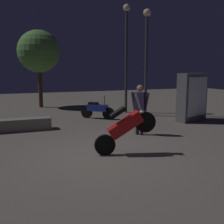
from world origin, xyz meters
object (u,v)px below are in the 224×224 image
object	(u,v)px
motorcycle_blue_parked_left	(97,109)
kiosk_billboard	(192,97)
motorcycle_red_foreground	(125,127)
streetlamp_far	(126,46)
streetlamp_near	(146,49)
person_rider_beside	(140,105)

from	to	relation	value
motorcycle_blue_parked_left	kiosk_billboard	bearing A→B (deg)	14.93
motorcycle_red_foreground	streetlamp_far	distance (m)	7.48
streetlamp_far	kiosk_billboard	distance (m)	4.33
kiosk_billboard	streetlamp_near	bearing A→B (deg)	-74.77
streetlamp_far	kiosk_billboard	bearing A→B (deg)	-59.80
person_rider_beside	motorcycle_red_foreground	bearing A→B (deg)	8.97
kiosk_billboard	motorcycle_red_foreground	bearing A→B (deg)	16.08
motorcycle_red_foreground	kiosk_billboard	distance (m)	5.68
motorcycle_red_foreground	person_rider_beside	bearing A→B (deg)	64.43
person_rider_beside	streetlamp_far	xyz separation A→B (m)	(1.49, 4.59, 2.39)
streetlamp_far	kiosk_billboard	size ratio (longest dim) A/B	2.61
motorcycle_red_foreground	streetlamp_near	world-z (taller)	streetlamp_near
streetlamp_near	kiosk_billboard	bearing A→B (deg)	-55.75
person_rider_beside	kiosk_billboard	xyz separation A→B (m)	(3.31, 1.47, 0.00)
person_rider_beside	streetlamp_near	xyz separation A→B (m)	(2.01, 3.38, 2.16)
motorcycle_blue_parked_left	streetlamp_near	xyz separation A→B (m)	(2.47, -0.03, 2.76)
streetlamp_far	motorcycle_red_foreground	bearing A→B (deg)	-113.89
motorcycle_red_foreground	kiosk_billboard	world-z (taller)	kiosk_billboard
motorcycle_red_foreground	motorcycle_blue_parked_left	xyz separation A→B (m)	(0.87, 5.20, -0.31)
person_rider_beside	streetlamp_near	world-z (taller)	streetlamp_near
motorcycle_red_foreground	streetlamp_far	bearing A→B (deg)	77.20
streetlamp_near	kiosk_billboard	world-z (taller)	streetlamp_near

